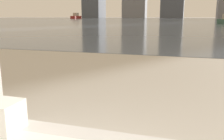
{
  "coord_description": "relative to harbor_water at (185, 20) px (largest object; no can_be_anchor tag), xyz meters",
  "views": [
    {
      "loc": [
        0.78,
        -0.04,
        1.12
      ],
      "look_at": [
        0.05,
        2.39,
        0.56
      ],
      "focal_mm": 40.0,
      "sensor_mm": 36.0,
      "label": 1
    }
  ],
  "objects": [
    {
      "name": "harbor_water",
      "position": [
        0.0,
        0.0,
        0.0
      ],
      "size": [
        180.0,
        110.0,
        0.01
      ],
      "color": "slate",
      "rests_on": "ground_plane"
    },
    {
      "name": "harbor_boat_3",
      "position": [
        -37.75,
        21.1,
        0.71
      ],
      "size": [
        1.89,
        5.32,
        1.99
      ],
      "color": "maroon",
      "rests_on": "harbor_water"
    }
  ]
}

